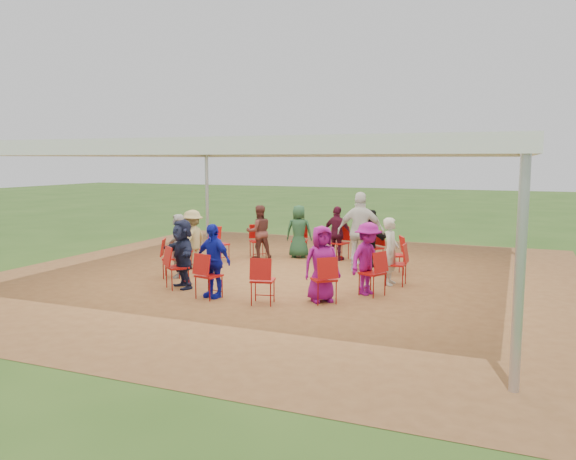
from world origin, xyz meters
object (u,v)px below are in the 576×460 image
at_px(chair_5, 299,241).
at_px(person_seated_9, 213,261).
at_px(person_seated_4, 299,231).
at_px(person_seated_7, 177,246).
at_px(chair_0, 372,273).
at_px(chair_7, 219,244).
at_px(person_seated_2, 369,237).
at_px(chair_8, 189,250).
at_px(chair_13, 324,280).
at_px(laptop, 361,260).
at_px(chair_10, 177,267).
at_px(person_seated_8, 183,254).
at_px(standing_person, 361,232).
at_px(chair_1, 396,265).
at_px(chair_3, 373,248).
at_px(chair_4, 339,243).
at_px(chair_12, 263,281).
at_px(person_seated_10, 322,264).
at_px(chair_9, 172,258).
at_px(person_seated_5, 259,232).
at_px(person_seated_1, 391,251).
at_px(cable_coil, 331,274).
at_px(person_seated_6, 192,239).
at_px(chair_2, 394,256).
at_px(person_seated_0, 368,259).
at_px(person_seated_3, 337,233).
at_px(chair_11, 209,276).

xyz_separation_m(chair_5, person_seated_9, (0.09, -4.91, 0.28)).
xyz_separation_m(person_seated_4, person_seated_7, (-1.62, -3.48, 0.00)).
bearing_deg(chair_0, chair_7, 90.00).
xyz_separation_m(chair_0, person_seated_2, (-0.83, 3.03, 0.28)).
height_order(chair_8, chair_13, same).
bearing_deg(laptop, chair_7, 90.00).
distance_m(chair_8, chair_10, 2.24).
height_order(chair_7, person_seated_8, person_seated_8).
height_order(chair_0, standing_person, standing_person).
bearing_deg(chair_1, person_seated_7, 102.55).
xyz_separation_m(chair_3, person_seated_9, (-2.10, -4.44, 0.28)).
bearing_deg(person_seated_7, person_seated_2, 102.86).
bearing_deg(chair_4, chair_10, 77.14).
xyz_separation_m(chair_1, chair_12, (-1.97, -2.54, 0.00)).
xyz_separation_m(chair_1, chair_8, (-5.15, -0.07, 0.00)).
height_order(chair_8, person_seated_10, person_seated_10).
distance_m(chair_9, person_seated_5, 3.15).
relative_size(person_seated_1, cable_coil, 4.42).
bearing_deg(person_seated_6, chair_2, 103.17).
relative_size(person_seated_8, cable_coil, 4.42).
height_order(chair_0, laptop, chair_0).
relative_size(person_seated_7, person_seated_10, 1.00).
height_order(chair_7, standing_person, standing_person).
bearing_deg(person_seated_0, chair_2, 22.88).
relative_size(chair_9, cable_coil, 2.74).
bearing_deg(chair_8, person_seated_4, 139.72).
height_order(chair_4, person_seated_4, person_seated_4).
height_order(person_seated_5, person_seated_7, same).
relative_size(chair_5, person_seated_4, 0.62).
bearing_deg(person_seated_9, chair_1, 50.34).
height_order(chair_7, laptop, chair_7).
height_order(chair_4, person_seated_0, person_seated_0).
bearing_deg(person_seated_8, chair_9, 173.10).
xyz_separation_m(person_seated_10, cable_coil, (-0.59, 2.44, -0.71)).
bearing_deg(chair_2, person_seated_3, 28.55).
xyz_separation_m(person_seated_3, cable_coil, (0.45, -1.86, -0.71)).
bearing_deg(chair_5, person_seated_7, 52.52).
height_order(chair_5, person_seated_9, person_seated_9).
relative_size(chair_4, standing_person, 0.47).
xyz_separation_m(chair_3, person_seated_5, (-3.14, -0.13, 0.28)).
height_order(person_seated_1, person_seated_4, same).
bearing_deg(chair_9, chair_3, 102.86).
xyz_separation_m(chair_11, chair_13, (2.17, 0.53, 0.00)).
bearing_deg(person_seated_10, laptop, 21.58).
relative_size(chair_3, standing_person, 0.47).
relative_size(chair_2, person_seated_5, 0.62).
bearing_deg(person_seated_2, chair_8, 63.63).
height_order(chair_1, person_seated_0, person_seated_0).
bearing_deg(person_seated_7, chair_1, 76.83).
distance_m(person_seated_2, laptop, 2.96).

